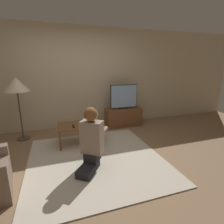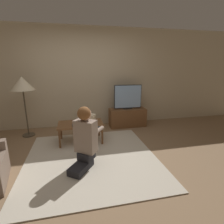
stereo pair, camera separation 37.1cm
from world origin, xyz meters
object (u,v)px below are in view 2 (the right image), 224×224
Objects in this scene: tv at (128,97)px; coffee_table at (81,125)px; table_lamp at (92,117)px; person_kneeling at (85,137)px; floor_lamp at (22,85)px.

coffee_table is at bearing -148.95° from tv.
person_kneeling is at bearing -101.82° from table_lamp.
tv reaches higher than person_kneeling.
table_lamp is at bearing -66.22° from person_kneeling.
table_lamp is (0.25, 0.03, 0.15)m from coffee_table.
tv is 1.32m from table_lamp.
floor_lamp is at bearing -16.81° from person_kneeling.
tv is 0.74× the size of person_kneeling.
coffee_table is 0.94× the size of person_kneeling.
tv reaches higher than coffee_table.
floor_lamp is at bearing 157.43° from table_lamp.
person_kneeling reaches higher than coffee_table.
table_lamp is at bearing 7.14° from coffee_table.
person_kneeling is 5.59× the size of table_lamp.
person_kneeling is at bearing -125.55° from tv.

